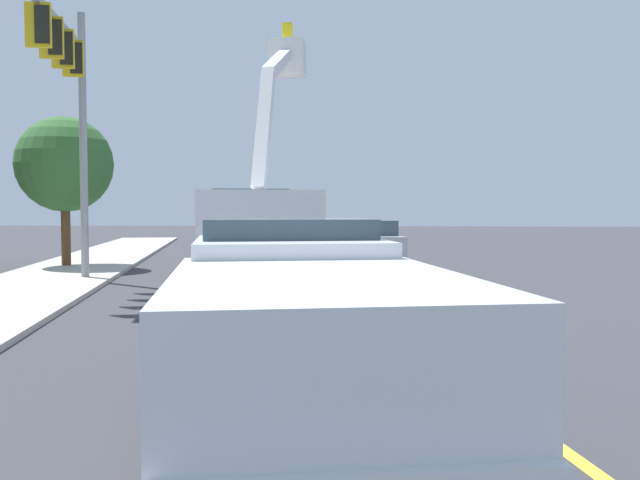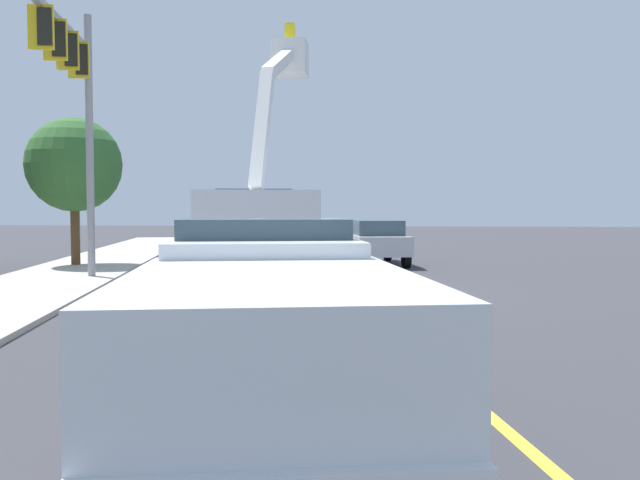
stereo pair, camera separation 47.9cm
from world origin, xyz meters
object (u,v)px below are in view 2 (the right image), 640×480
at_px(passing_minivan, 374,239).
at_px(traffic_cone_trailing, 313,263).
at_px(utility_bucket_truck, 256,230).
at_px(traffic_cone_mid_front, 378,331).
at_px(service_pickup_truck, 268,329).
at_px(traffic_cone_mid_rear, 347,290).
at_px(traffic_signal_mast, 75,86).

xyz_separation_m(passing_minivan, traffic_cone_trailing, (-4.73, 1.79, -0.55)).
bearing_deg(passing_minivan, utility_bucket_truck, 163.52).
bearing_deg(traffic_cone_mid_front, traffic_cone_trailing, 10.95).
bearing_deg(service_pickup_truck, utility_bucket_truck, 11.85).
bearing_deg(traffic_cone_mid_rear, utility_bucket_truck, 50.15).
distance_m(passing_minivan, traffic_cone_mid_rear, 11.28).
bearing_deg(traffic_cone_mid_front, service_pickup_truck, 166.68).
bearing_deg(passing_minivan, traffic_cone_mid_front, -178.50).
bearing_deg(traffic_signal_mast, traffic_cone_mid_rear, -112.36).
distance_m(utility_bucket_truck, service_pickup_truck, 11.01).
relative_size(service_pickup_truck, traffic_cone_mid_rear, 7.62).
bearing_deg(traffic_cone_mid_rear, traffic_signal_mast, 67.64).
distance_m(service_pickup_truck, traffic_cone_mid_rear, 8.79).
bearing_deg(traffic_cone_trailing, service_pickup_truck, -175.08).
bearing_deg(utility_bucket_truck, traffic_cone_mid_front, -155.52).
xyz_separation_m(service_pickup_truck, passing_minivan, (20.01, -0.48, -0.15)).
height_order(service_pickup_truck, traffic_signal_mast, traffic_signal_mast).
bearing_deg(service_pickup_truck, traffic_cone_mid_front, -13.32).
bearing_deg(passing_minivan, service_pickup_truck, 178.63).
relative_size(service_pickup_truck, traffic_signal_mast, 0.75).
height_order(service_pickup_truck, traffic_cone_mid_rear, service_pickup_truck).
bearing_deg(utility_bucket_truck, service_pickup_truck, -168.15).
bearing_deg(traffic_cone_mid_front, traffic_cone_mid_rear, 8.73).
distance_m(utility_bucket_truck, traffic_cone_trailing, 4.77).
bearing_deg(traffic_signal_mast, traffic_cone_trailing, -60.84).
relative_size(service_pickup_truck, traffic_cone_trailing, 6.95).
xyz_separation_m(traffic_cone_mid_front, traffic_cone_mid_rear, (4.94, 0.76, -0.03)).
relative_size(utility_bucket_truck, traffic_cone_mid_rear, 11.00).
distance_m(passing_minivan, traffic_signal_mast, 12.20).
bearing_deg(service_pickup_truck, traffic_cone_mid_rear, -0.95).
distance_m(traffic_cone_mid_front, traffic_cone_trailing, 11.68).
relative_size(traffic_cone_mid_front, traffic_cone_trailing, 0.99).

